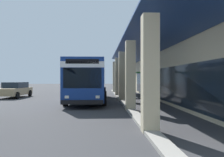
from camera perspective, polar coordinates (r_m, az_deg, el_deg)
name	(u,v)px	position (r m, az deg, el deg)	size (l,w,h in m)	color
ground	(165,98)	(22.41, 12.82, -4.66)	(120.00, 120.00, 0.00)	#38383A
curb_strip	(122,100)	(19.06, 2.47, -5.30)	(33.12, 0.50, 0.12)	#9E998E
transit_bus	(89,78)	(19.24, -5.71, 0.09)	(11.23, 2.90, 3.34)	navy
parked_sedan_tan	(15,90)	(24.20, -22.55, -2.54)	(4.51, 2.22, 1.47)	#9E845B
potted_palm	(149,95)	(16.22, 8.88, -4.03)	(2.00, 2.03, 2.33)	gray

